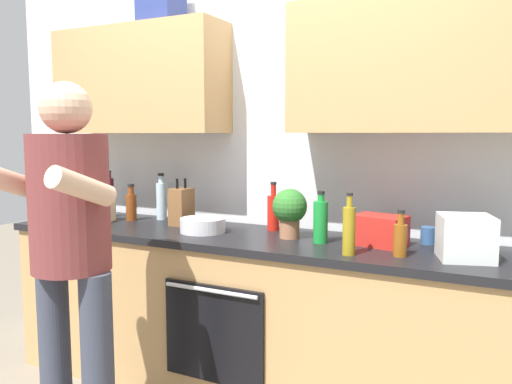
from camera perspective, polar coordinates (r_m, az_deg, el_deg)
back_wall_unit at (r=3.00m, az=0.91°, el=7.42°), size 4.00×0.38×2.50m
counter at (r=2.93m, az=-1.50°, el=-13.37°), size 2.84×0.67×0.90m
person_standing at (r=2.39m, az=-19.86°, el=-5.07°), size 0.49×0.45×1.66m
bottle_hotsauce at (r=2.92m, az=1.93°, el=-2.14°), size 0.07×0.07×0.28m
bottle_vinegar at (r=3.35m, az=-13.63°, el=-1.45°), size 0.07×0.07×0.23m
bottle_soda at (r=2.60m, az=7.15°, el=-3.19°), size 0.07×0.07×0.26m
bottle_oil at (r=2.36m, az=10.24°, el=-4.08°), size 0.06×0.06×0.28m
bottle_water at (r=3.34m, az=-10.41°, el=-0.84°), size 0.06×0.06×0.30m
bottle_syrup at (r=2.39m, az=15.65°, el=-4.93°), size 0.06×0.06×0.21m
bottle_wine at (r=3.53m, az=-15.89°, el=-0.48°), size 0.06×0.06×0.30m
bottle_juice at (r=3.45m, az=-21.40°, el=-1.50°), size 0.07×0.07×0.23m
cup_tea at (r=2.71m, az=18.49°, el=-4.58°), size 0.07×0.07×0.09m
mixing_bowl at (r=2.89m, az=-5.90°, el=-3.66°), size 0.25×0.25×0.08m
knife_block at (r=3.12m, az=-8.24°, el=-1.60°), size 0.10×0.14×0.28m
potted_herb at (r=2.70m, az=3.74°, el=-1.95°), size 0.18×0.18×0.26m
grocery_bag_produce at (r=2.42m, az=22.15°, el=-4.68°), size 0.27×0.27×0.19m
grocery_bag_rice at (r=3.35m, az=-17.55°, el=-1.87°), size 0.20×0.21×0.15m
grocery_bag_crisps at (r=2.60m, az=13.49°, el=-4.15°), size 0.28×0.22×0.15m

